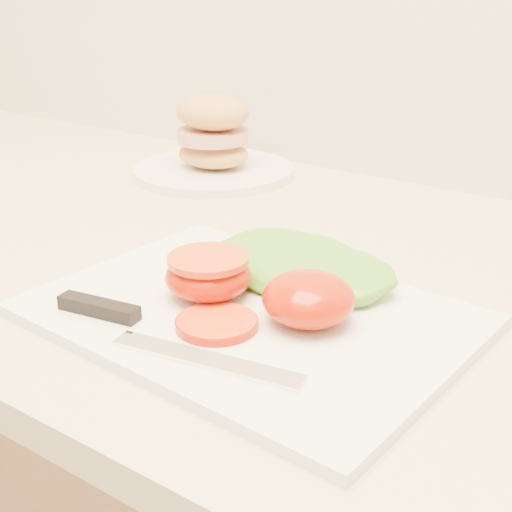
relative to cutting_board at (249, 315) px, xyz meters
The scene contains 8 objects.
cutting_board is the anchor object (origin of this frame).
tomato_half_dome 0.06m from the cutting_board, 11.17° to the left, with size 0.07×0.07×0.04m, color #C41F00.
tomato_half_cut 0.05m from the cutting_board, behind, with size 0.07×0.07×0.04m.
tomato_slice_0 0.04m from the cutting_board, 93.88° to the right, with size 0.06×0.06×0.01m, color #DB5113.
lettuce_leaf_0 0.08m from the cutting_board, 97.72° to the left, with size 0.15×0.10×0.03m, color #60B02E.
lettuce_leaf_1 0.09m from the cutting_board, 65.85° to the left, with size 0.12×0.09×0.03m, color #60B02E.
knife 0.10m from the cutting_board, 121.14° to the right, with size 0.23×0.05×0.01m.
sandwich_plate 0.45m from the cutting_board, 132.24° to the left, with size 0.23×0.23×0.11m.
Camera 1 is at (-0.21, 1.11, 1.21)m, focal length 50.00 mm.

